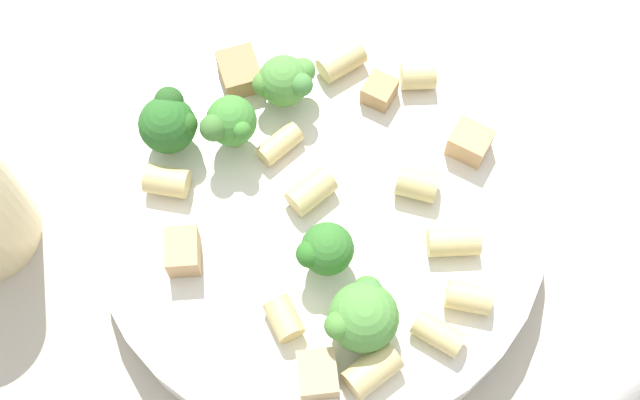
{
  "coord_description": "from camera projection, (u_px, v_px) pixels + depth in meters",
  "views": [
    {
      "loc": [
        -0.03,
        0.2,
        0.52
      ],
      "look_at": [
        0.0,
        0.0,
        0.05
      ],
      "focal_mm": 50.0,
      "sensor_mm": 36.0,
      "label": 1
    }
  ],
  "objects": [
    {
      "name": "chicken_chunk_4",
      "position": [
        379.0,
        91.0,
        0.54
      ],
      "size": [
        0.02,
        0.02,
        0.01
      ],
      "primitive_type": "cube",
      "rotation": [
        0.0,
        0.0,
        1.21
      ],
      "color": "tan",
      "rests_on": "pasta_bowl"
    },
    {
      "name": "chicken_chunk_3",
      "position": [
        240.0,
        72.0,
        0.55
      ],
      "size": [
        0.03,
        0.04,
        0.02
      ],
      "primitive_type": "cube",
      "rotation": [
        0.0,
        0.0,
        2.02
      ],
      "color": "#A87A4C",
      "rests_on": "pasta_bowl"
    },
    {
      "name": "rigatoni_3",
      "position": [
        418.0,
        75.0,
        0.55
      ],
      "size": [
        0.02,
        0.02,
        0.02
      ],
      "primitive_type": "cylinder",
      "rotation": [
        1.57,
        0.0,
        1.75
      ],
      "color": "#E0C67F",
      "rests_on": "pasta_bowl"
    },
    {
      "name": "rigatoni_6",
      "position": [
        454.0,
        242.0,
        0.5
      ],
      "size": [
        0.03,
        0.02,
        0.02
      ],
      "primitive_type": "cylinder",
      "rotation": [
        1.57,
        0.0,
        1.75
      ],
      "color": "#E0C67F",
      "rests_on": "pasta_bowl"
    },
    {
      "name": "rigatoni_10",
      "position": [
        168.0,
        176.0,
        0.52
      ],
      "size": [
        0.03,
        0.02,
        0.02
      ],
      "primitive_type": "cylinder",
      "rotation": [
        1.57,
        0.0,
        1.54
      ],
      "color": "#E0C67F",
      "rests_on": "pasta_bowl"
    },
    {
      "name": "rigatoni_8",
      "position": [
        348.0,
        62.0,
        0.55
      ],
      "size": [
        0.03,
        0.03,
        0.02
      ],
      "primitive_type": "cylinder",
      "rotation": [
        1.57,
        0.0,
        2.31
      ],
      "color": "#E0C67F",
      "rests_on": "pasta_bowl"
    },
    {
      "name": "rigatoni_9",
      "position": [
        311.0,
        191.0,
        0.52
      ],
      "size": [
        0.03,
        0.03,
        0.02
      ],
      "primitive_type": "cylinder",
      "rotation": [
        1.57,
        0.0,
        2.42
      ],
      "color": "#E0C67F",
      "rests_on": "pasta_bowl"
    },
    {
      "name": "rigatoni_5",
      "position": [
        372.0,
        370.0,
        0.47
      ],
      "size": [
        0.03,
        0.03,
        0.02
      ],
      "primitive_type": "cylinder",
      "rotation": [
        1.57,
        0.0,
        2.37
      ],
      "color": "#E0C67F",
      "rests_on": "pasta_bowl"
    },
    {
      "name": "rigatoni_4",
      "position": [
        284.0,
        319.0,
        0.49
      ],
      "size": [
        0.03,
        0.03,
        0.02
      ],
      "primitive_type": "cylinder",
      "rotation": [
        1.57,
        0.0,
        0.59
      ],
      "color": "#E0C67F",
      "rests_on": "pasta_bowl"
    },
    {
      "name": "rigatoni_7",
      "position": [
        469.0,
        298.0,
        0.49
      ],
      "size": [
        0.03,
        0.02,
        0.02
      ],
      "primitive_type": "cylinder",
      "rotation": [
        1.57,
        0.0,
        1.51
      ],
      "color": "#E0C67F",
      "rests_on": "pasta_bowl"
    },
    {
      "name": "broccoli_floret_4",
      "position": [
        169.0,
        123.0,
        0.52
      ],
      "size": [
        0.04,
        0.04,
        0.04
      ],
      "color": "#93B766",
      "rests_on": "pasta_bowl"
    },
    {
      "name": "broccoli_floret_0",
      "position": [
        229.0,
        123.0,
        0.51
      ],
      "size": [
        0.03,
        0.03,
        0.04
      ],
      "color": "#84AD60",
      "rests_on": "pasta_bowl"
    },
    {
      "name": "broccoli_floret_3",
      "position": [
        363.0,
        314.0,
        0.47
      ],
      "size": [
        0.04,
        0.04,
        0.04
      ],
      "color": "#9EC175",
      "rests_on": "pasta_bowl"
    },
    {
      "name": "rigatoni_0",
      "position": [
        438.0,
        334.0,
        0.48
      ],
      "size": [
        0.03,
        0.02,
        0.01
      ],
      "primitive_type": "cylinder",
      "rotation": [
        1.57,
        0.0,
        1.16
      ],
      "color": "#E0C67F",
      "rests_on": "pasta_bowl"
    },
    {
      "name": "pasta_bowl",
      "position": [
        320.0,
        217.0,
        0.54
      ],
      "size": [
        0.27,
        0.27,
        0.04
      ],
      "color": "silver",
      "rests_on": "ground_plane"
    },
    {
      "name": "ground_plane",
      "position": [
        320.0,
        230.0,
        0.56
      ],
      "size": [
        2.0,
        2.0,
        0.0
      ],
      "primitive_type": "plane",
      "color": "#BCB29E"
    },
    {
      "name": "rigatoni_2",
      "position": [
        417.0,
        184.0,
        0.52
      ],
      "size": [
        0.03,
        0.02,
        0.02
      ],
      "primitive_type": "cylinder",
      "rotation": [
        1.57,
        0.0,
        1.45
      ],
      "color": "#E0C67F",
      "rests_on": "pasta_bowl"
    },
    {
      "name": "chicken_chunk_1",
      "position": [
        470.0,
        143.0,
        0.53
      ],
      "size": [
        0.03,
        0.03,
        0.02
      ],
      "primitive_type": "cube",
      "rotation": [
        0.0,
        0.0,
        2.77
      ],
      "color": "tan",
      "rests_on": "pasta_bowl"
    },
    {
      "name": "chicken_chunk_0",
      "position": [
        317.0,
        374.0,
        0.47
      ],
      "size": [
        0.03,
        0.03,
        0.02
      ],
      "primitive_type": "cube",
      "rotation": [
        0.0,
        0.0,
        1.82
      ],
      "color": "tan",
      "rests_on": "pasta_bowl"
    },
    {
      "name": "rigatoni_1",
      "position": [
        280.0,
        144.0,
        0.53
      ],
      "size": [
        0.03,
        0.03,
        0.01
      ],
      "primitive_type": "cylinder",
      "rotation": [
        1.57,
        0.0,
        2.46
      ],
      "color": "#E0C67F",
      "rests_on": "pasta_bowl"
    },
    {
      "name": "broccoli_floret_1",
      "position": [
        324.0,
        250.0,
        0.49
      ],
      "size": [
        0.03,
        0.03,
        0.04
      ],
      "color": "#93B766",
      "rests_on": "pasta_bowl"
    },
    {
      "name": "chicken_chunk_2",
      "position": [
        183.0,
        252.0,
        0.5
      ],
      "size": [
        0.02,
        0.03,
        0.02
      ],
      "primitive_type": "cube",
      "rotation": [
        0.0,
        0.0,
        1.78
      ],
      "color": "tan",
      "rests_on": "pasta_bowl"
    },
    {
      "name": "broccoli_floret_2",
      "position": [
        285.0,
        81.0,
        0.53
      ],
      "size": [
        0.04,
        0.03,
        0.04
      ],
      "color": "#9EC175",
      "rests_on": "pasta_bowl"
    }
  ]
}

